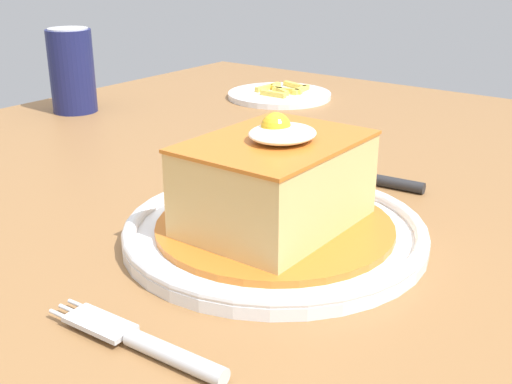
% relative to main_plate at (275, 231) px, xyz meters
% --- Properties ---
extents(dining_table, '(1.46, 1.04, 0.76)m').
position_rel_main_plate_xyz_m(dining_table, '(-0.06, 0.10, -0.10)').
color(dining_table, olive).
rests_on(dining_table, ground_plane).
extents(main_plate, '(0.26, 0.26, 0.02)m').
position_rel_main_plate_xyz_m(main_plate, '(0.00, 0.00, 0.00)').
color(main_plate, white).
rests_on(main_plate, dining_table).
extents(sandwich_meal, '(0.20, 0.20, 0.10)m').
position_rel_main_plate_xyz_m(sandwich_meal, '(0.00, -0.00, 0.04)').
color(sandwich_meal, '#C66B23').
rests_on(sandwich_meal, main_plate).
extents(fork, '(0.02, 0.14, 0.01)m').
position_rel_main_plate_xyz_m(fork, '(-0.18, -0.03, -0.00)').
color(fork, silver).
rests_on(fork, dining_table).
extents(knife, '(0.03, 0.17, 0.01)m').
position_rel_main_plate_xyz_m(knife, '(0.17, 0.00, -0.00)').
color(knife, '#262628').
rests_on(knife, dining_table).
extents(soda_can, '(0.07, 0.07, 0.12)m').
position_rel_main_plate_xyz_m(soda_can, '(0.19, 0.51, 0.05)').
color(soda_can, '#191E51').
rests_on(soda_can, dining_table).
extents(side_plate_fries, '(0.17, 0.17, 0.02)m').
position_rel_main_plate_xyz_m(side_plate_fries, '(0.46, 0.31, -0.00)').
color(side_plate_fries, white).
rests_on(side_plate_fries, dining_table).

